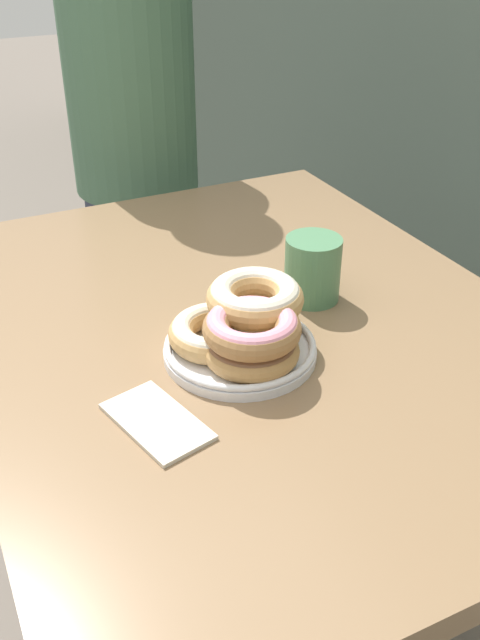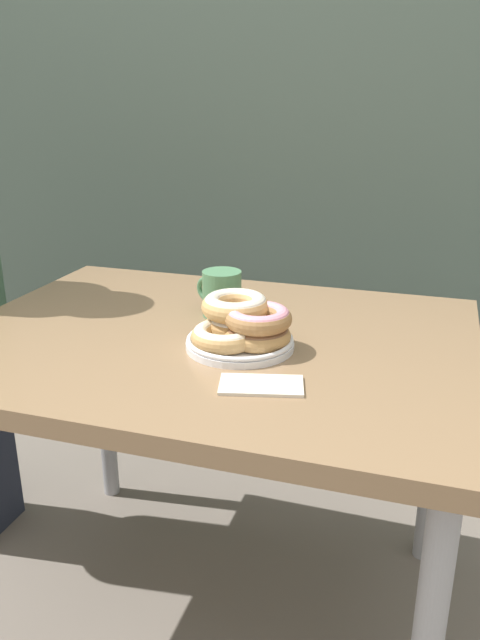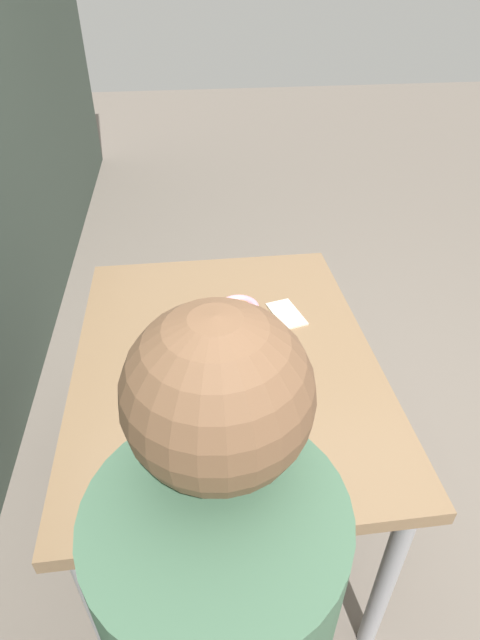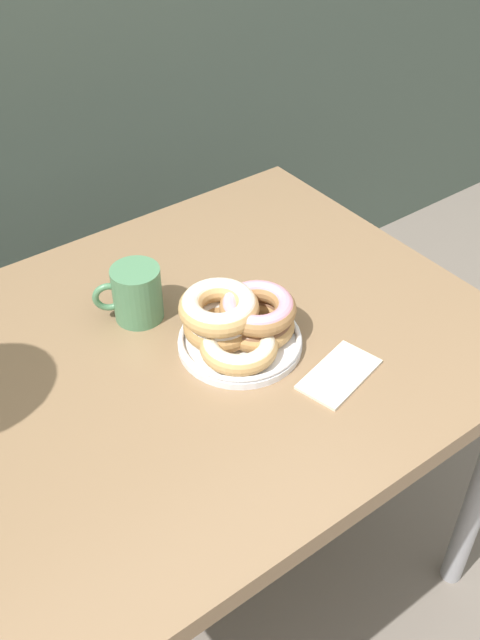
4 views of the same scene
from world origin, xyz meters
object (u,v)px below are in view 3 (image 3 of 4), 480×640
dining_table (226,376)px  donut_plate (237,324)px  coffee_mug (180,349)px  napkin (286,314)px

dining_table → donut_plate: (0.08, -0.04, 0.13)m
dining_table → donut_plate: bearing=-28.1°
coffee_mug → napkin: (0.19, -0.34, -0.05)m
dining_table → donut_plate: 0.16m
coffee_mug → napkin: size_ratio=0.74×
dining_table → coffee_mug: size_ratio=9.14×
donut_plate → coffee_mug: size_ratio=2.08×
coffee_mug → napkin: coffee_mug is taller
coffee_mug → napkin: 0.39m
dining_table → napkin: size_ratio=6.79×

